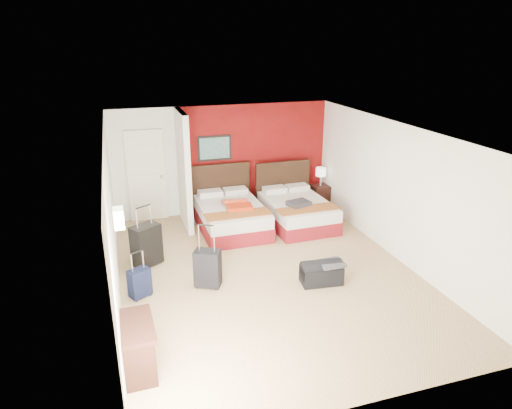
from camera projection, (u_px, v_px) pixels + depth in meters
name	position (u px, v px, depth m)	size (l,w,h in m)	color
ground	(267.00, 273.00, 8.08)	(6.50, 6.50, 0.00)	tan
room_walls	(172.00, 189.00, 8.53)	(5.02, 6.52, 2.50)	white
red_accent_panel	(254.00, 157.00, 10.75)	(3.50, 0.04, 2.50)	maroon
partition_wall	(184.00, 170.00, 9.71)	(0.12, 1.20, 2.50)	silver
entry_door	(146.00, 176.00, 10.11)	(0.82, 0.06, 2.05)	silver
bed_left	(231.00, 218.00, 9.78)	(1.31, 1.88, 0.56)	white
bed_right	(297.00, 213.00, 10.09)	(1.27, 1.82, 0.55)	white
red_suitcase_open	(237.00, 204.00, 9.60)	(0.53, 0.72, 0.09)	red
jacket_bundle	(299.00, 204.00, 9.68)	(0.44, 0.35, 0.11)	#343338
nightstand	(320.00, 196.00, 11.13)	(0.39, 0.39, 0.54)	black
table_lamp	(321.00, 177.00, 10.96)	(0.25, 0.25, 0.44)	white
suitcase_black	(147.00, 246.00, 8.22)	(0.50, 0.31, 0.75)	black
suitcase_charcoal	(208.00, 270.00, 7.53)	(0.42, 0.26, 0.62)	black
suitcase_navy	(140.00, 284.00, 7.25)	(0.33, 0.20, 0.46)	black
duffel_bag	(321.00, 274.00, 7.69)	(0.68, 0.36, 0.34)	black
jacket_draped	(331.00, 263.00, 7.62)	(0.40, 0.34, 0.05)	#3D3D43
desk	(139.00, 347.00, 5.61)	(0.41, 0.81, 0.68)	black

